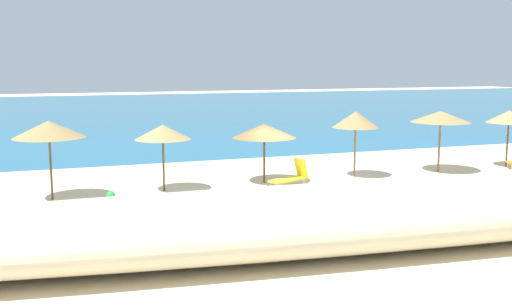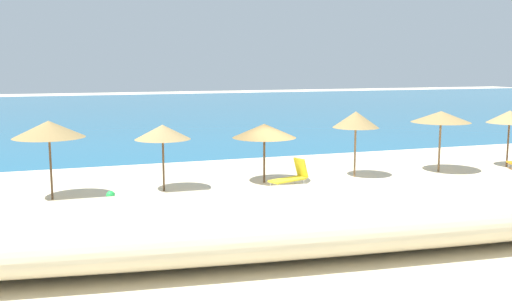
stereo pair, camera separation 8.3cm
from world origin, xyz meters
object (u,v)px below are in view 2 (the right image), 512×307
at_px(lounge_chair_3, 291,176).
at_px(beach_umbrella_6, 441,117).
at_px(beach_umbrella_2, 49,129).
at_px(beach_umbrella_4, 264,131).
at_px(beach_umbrella_7, 510,117).
at_px(beach_ball, 111,195).
at_px(beach_umbrella_5, 356,120).
at_px(beach_umbrella_3, 163,132).

bearing_deg(lounge_chair_3, beach_umbrella_6, -105.00).
bearing_deg(beach_umbrella_6, beach_umbrella_2, 179.92).
height_order(beach_umbrella_2, beach_umbrella_6, beach_umbrella_2).
xyz_separation_m(beach_umbrella_4, beach_umbrella_6, (8.24, -0.33, 0.35)).
bearing_deg(beach_umbrella_7, beach_umbrella_2, 179.82).
distance_m(beach_umbrella_4, beach_ball, 6.61).
relative_size(beach_umbrella_5, beach_umbrella_6, 1.03).
distance_m(beach_umbrella_4, beach_umbrella_5, 4.11).
relative_size(beach_umbrella_4, beach_umbrella_7, 0.97).
height_order(beach_umbrella_5, beach_umbrella_7, beach_umbrella_5).
distance_m(beach_umbrella_2, beach_umbrella_6, 16.44).
distance_m(beach_umbrella_5, beach_ball, 10.62).
bearing_deg(beach_umbrella_6, beach_umbrella_7, -0.64).
bearing_deg(beach_umbrella_4, beach_ball, -170.88).
height_order(beach_umbrella_2, lounge_chair_3, beach_umbrella_2).
relative_size(beach_umbrella_2, lounge_chair_3, 1.60).
relative_size(beach_umbrella_6, beach_ball, 8.63).
xyz_separation_m(beach_umbrella_2, beach_umbrella_7, (20.22, -0.06, -0.17)).
height_order(beach_umbrella_5, beach_ball, beach_umbrella_5).
xyz_separation_m(beach_umbrella_5, beach_ball, (-10.33, -0.89, -2.31)).
height_order(beach_umbrella_2, beach_umbrella_4, beach_umbrella_2).
xyz_separation_m(beach_umbrella_5, lounge_chair_3, (-3.35, -1.00, -2.04)).
xyz_separation_m(beach_umbrella_5, beach_umbrella_6, (4.15, -0.22, 0.01)).
bearing_deg(beach_umbrella_3, beach_umbrella_5, 0.65).
distance_m(beach_umbrella_6, lounge_chair_3, 7.82).
bearing_deg(beach_umbrella_5, lounge_chair_3, -163.48).
xyz_separation_m(beach_umbrella_4, beach_umbrella_5, (4.10, -0.11, 0.33)).
bearing_deg(lounge_chair_3, beach_umbrella_5, -94.40).
bearing_deg(beach_umbrella_3, beach_umbrella_2, -178.56).
relative_size(lounge_chair_3, beach_ball, 5.59).
relative_size(beach_umbrella_2, beach_umbrella_7, 1.06).
xyz_separation_m(beach_umbrella_4, beach_ball, (-6.23, -1.00, -1.98)).
xyz_separation_m(beach_umbrella_2, beach_umbrella_5, (12.30, 0.20, -0.07)).
relative_size(beach_umbrella_4, beach_ball, 8.16).
bearing_deg(beach_umbrella_4, beach_umbrella_7, -1.78).
relative_size(beach_umbrella_4, lounge_chair_3, 1.46).
bearing_deg(beach_umbrella_5, beach_ball, -175.10).
relative_size(beach_umbrella_2, beach_umbrella_3, 1.11).
bearing_deg(beach_ball, lounge_chair_3, -0.90).
height_order(beach_umbrella_3, beach_umbrella_5, beach_umbrella_5).
height_order(beach_umbrella_3, beach_umbrella_4, beach_umbrella_3).
relative_size(beach_umbrella_7, lounge_chair_3, 1.51).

